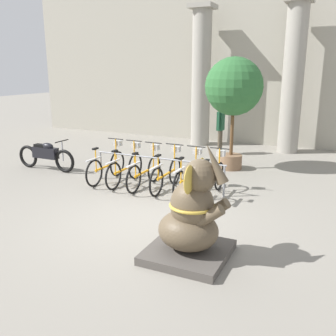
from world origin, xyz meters
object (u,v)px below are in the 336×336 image
(bicycle_5, at_px, (213,179))
(person_pedestrian, at_px, (221,124))
(bicycle_3, at_px, (167,173))
(bicycle_2, at_px, (145,171))
(motorcycle, at_px, (46,155))
(bicycle_4, at_px, (189,176))
(bicycle_0, at_px, (107,165))
(bicycle_1, at_px, (126,168))
(elephant_statue, at_px, (191,219))
(potted_tree, at_px, (234,90))

(bicycle_5, xyz_separation_m, person_pedestrian, (-1.19, 4.34, 0.63))
(bicycle_3, bearing_deg, bicycle_2, -176.66)
(motorcycle, bearing_deg, bicycle_4, -2.42)
(bicycle_0, relative_size, person_pedestrian, 1.02)
(bicycle_4, bearing_deg, bicycle_3, 177.98)
(bicycle_1, bearing_deg, bicycle_0, 177.92)
(elephant_statue, distance_m, motorcycle, 6.61)
(bicycle_5, bearing_deg, person_pedestrian, 105.32)
(bicycle_3, height_order, potted_tree, potted_tree)
(bicycle_2, height_order, person_pedestrian, person_pedestrian)
(bicycle_0, bearing_deg, bicycle_5, 0.03)
(bicycle_0, xyz_separation_m, person_pedestrian, (1.76, 4.34, 0.63))
(motorcycle, xyz_separation_m, potted_tree, (4.89, 2.44, 1.87))
(bicycle_2, distance_m, motorcycle, 3.43)
(bicycle_3, bearing_deg, bicycle_1, -179.62)
(bicycle_0, height_order, person_pedestrian, person_pedestrian)
(motorcycle, bearing_deg, elephant_statue, -28.09)
(elephant_statue, bearing_deg, bicycle_5, 102.07)
(bicycle_2, height_order, bicycle_5, same)
(bicycle_1, relative_size, bicycle_4, 1.00)
(bicycle_0, bearing_deg, bicycle_1, -2.08)
(bicycle_0, xyz_separation_m, bicycle_3, (1.77, -0.01, 0.00))
(bicycle_2, xyz_separation_m, bicycle_4, (1.18, 0.01, 0.00))
(bicycle_5, height_order, potted_tree, potted_tree)
(bicycle_5, distance_m, motorcycle, 5.20)
(bicycle_3, bearing_deg, potted_tree, 71.53)
(potted_tree, bearing_deg, bicycle_4, -96.16)
(person_pedestrian, bearing_deg, bicycle_2, -97.54)
(bicycle_0, bearing_deg, elephant_statue, -39.49)
(elephant_statue, bearing_deg, person_pedestrian, 104.01)
(bicycle_0, relative_size, bicycle_1, 1.00)
(bicycle_5, relative_size, person_pedestrian, 1.02)
(bicycle_4, bearing_deg, elephant_statue, -67.28)
(bicycle_1, distance_m, bicycle_3, 1.18)
(elephant_statue, relative_size, motorcycle, 0.92)
(bicycle_0, bearing_deg, person_pedestrian, 67.93)
(bicycle_1, height_order, bicycle_3, same)
(bicycle_4, height_order, potted_tree, potted_tree)
(bicycle_2, relative_size, bicycle_4, 1.00)
(bicycle_2, xyz_separation_m, bicycle_3, (0.59, 0.03, 0.00))
(bicycle_0, xyz_separation_m, potted_tree, (2.64, 2.60, 1.90))
(motorcycle, relative_size, person_pedestrian, 1.19)
(potted_tree, bearing_deg, bicycle_0, -135.42)
(bicycle_3, xyz_separation_m, elephant_statue, (1.81, -2.94, 0.23))
(bicycle_3, xyz_separation_m, person_pedestrian, (-0.01, 4.35, 0.63))
(bicycle_3, distance_m, bicycle_4, 0.59)
(bicycle_3, relative_size, bicycle_4, 1.00)
(bicycle_1, xyz_separation_m, elephant_statue, (2.99, -2.93, 0.23))
(bicycle_3, bearing_deg, bicycle_4, -2.02)
(bicycle_4, distance_m, motorcycle, 4.61)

